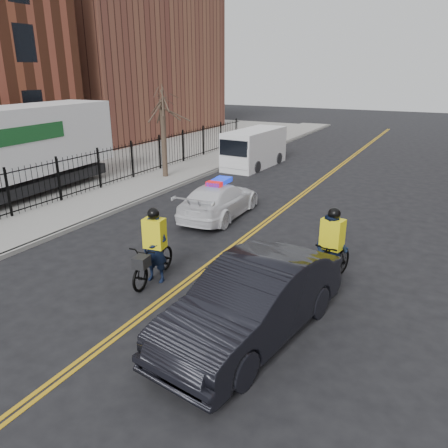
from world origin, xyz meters
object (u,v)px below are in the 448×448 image
cargo_van (253,149)px  cyclist_near (156,256)px  police_cruiser (219,200)px  dark_sedan (253,301)px  cyclist_far (330,254)px

cargo_van → cyclist_near: bearing=-73.0°
cargo_van → cyclist_near: (3.89, -15.29, -0.34)m
police_cruiser → dark_sedan: bearing=120.3°
dark_sedan → cyclist_near: bearing=169.5°
police_cruiser → cyclist_far: (5.44, -3.74, 0.17)m
cyclist_far → cargo_van: bearing=134.0°
dark_sedan → cyclist_far: bearing=85.5°
cargo_van → dark_sedan: bearing=-63.3°
police_cruiser → cyclist_far: cyclist_far is taller
police_cruiser → cyclist_far: 6.61m
dark_sedan → police_cruiser: bearing=132.3°
cargo_van → cyclist_far: (8.18, -13.18, -0.22)m
police_cruiser → cyclist_near: 5.96m
cyclist_near → police_cruiser: bearing=93.7°
police_cruiser → cyclist_near: bearing=98.2°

